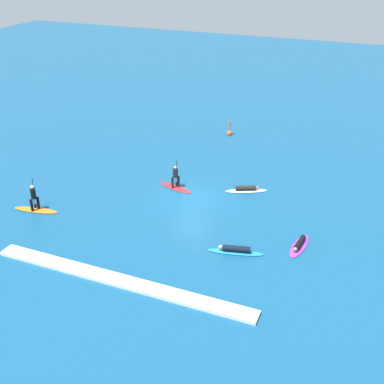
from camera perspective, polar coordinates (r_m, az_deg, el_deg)
The scene contains 8 objects.
ground_plane at distance 33.16m, azimuth -0.00°, elevation -0.77°, with size 120.00×120.00×0.00m, color navy.
surfer_on_orange_board at distance 33.08m, azimuth -17.75°, elevation -1.35°, with size 3.05×1.17×2.12m.
surfer_on_red_board at distance 34.34m, azimuth -1.92°, elevation 1.21°, with size 2.79×1.39×2.02m.
surfer_on_white_board at distance 34.23m, azimuth 6.31°, elevation 0.32°, with size 2.89×1.79×0.43m.
surfer_on_blue_board at distance 27.72m, azimuth 5.07°, elevation -6.73°, with size 3.16×1.25×0.45m.
surfer_on_purple_board at distance 28.80m, azimuth 12.33°, elevation -5.97°, with size 1.02×2.68×0.39m.
marker_buoy at distance 44.13m, azimuth 4.38°, elevation 6.91°, with size 0.51×0.51×1.40m.
wave_crest at distance 25.82m, azimuth -8.39°, elevation -10.12°, with size 14.64×0.90×0.18m, color white.
Camera 1 is at (11.11, -26.96, 15.77)m, focal length 45.99 mm.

